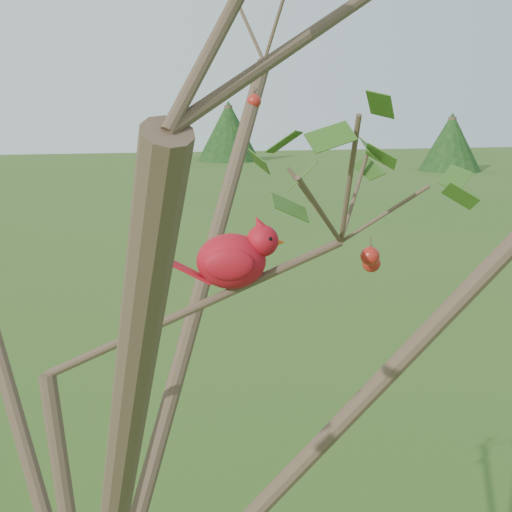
# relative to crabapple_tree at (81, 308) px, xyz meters

# --- Properties ---
(crabapple_tree) EXTENTS (2.35, 2.05, 2.95)m
(crabapple_tree) POSITION_rel_crabapple_tree_xyz_m (0.00, 0.00, 0.00)
(crabapple_tree) COLOR #483626
(crabapple_tree) RESTS_ON ground
(cardinal) EXTENTS (0.23, 0.13, 0.16)m
(cardinal) POSITION_rel_crabapple_tree_xyz_m (0.30, 0.09, 0.05)
(cardinal) COLOR red
(cardinal) RESTS_ON ground
(distant_trees) EXTENTS (40.16, 15.89, 3.06)m
(distant_trees) POSITION_rel_crabapple_tree_xyz_m (-2.52, 24.91, -0.74)
(distant_trees) COLOR #483626
(distant_trees) RESTS_ON ground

